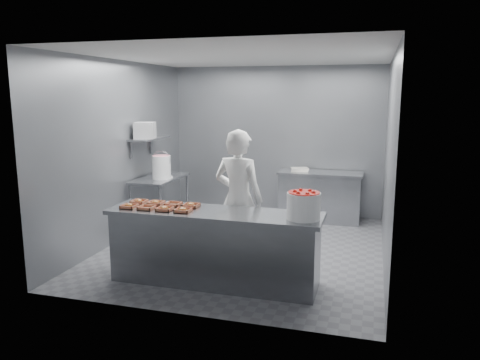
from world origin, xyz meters
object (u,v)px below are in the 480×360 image
prep_table (160,195)px  service_counter (215,247)px  tray_2 (165,209)px  back_counter (320,196)px  tray_4 (139,202)px  strawberry_tub (304,205)px  tray_3 (183,210)px  tray_5 (156,203)px  tray_6 (174,204)px  appliance (145,130)px  tray_1 (147,208)px  glaze_bucket (161,167)px  tray_7 (191,205)px  worker (238,199)px  tray_0 (129,206)px

prep_table → service_counter: bearing=-49.8°
tray_2 → back_counter: bearing=66.2°
tray_4 → strawberry_tub: strawberry_tub is taller
prep_table → tray_3: tray_3 is taller
tray_5 → tray_6: size_ratio=1.00×
tray_3 → appliance: 2.55m
tray_1 → glaze_bucket: bearing=110.5°
tray_7 → worker: bearing=44.8°
glaze_bucket → tray_2: bearing=-63.7°
back_counter → prep_table: bearing=-153.0°
service_counter → worker: bearing=78.0°
tray_1 → tray_7: bearing=28.2°
back_counter → tray_7: size_ratio=8.01×
tray_2 → appliance: (-1.23, 1.94, 0.77)m
tray_3 → tray_7: bearing=90.0°
tray_6 → appliance: 2.22m
tray_1 → tray_3: (0.48, -0.00, 0.00)m
back_counter → glaze_bucket: (-2.46, -1.41, 0.65)m
tray_0 → strawberry_tub: bearing=1.9°
tray_6 → tray_1: bearing=-133.1°
tray_4 → tray_7: bearing=0.0°
tray_0 → prep_table: bearing=105.7°
tray_3 → appliance: size_ratio=0.53×
back_counter → tray_3: bearing=-110.3°
back_counter → tray_4: 3.72m
tray_7 → back_counter: bearing=68.2°
tray_4 → tray_6: tray_4 is taller
prep_table → tray_6: tray_6 is taller
tray_6 → strawberry_tub: (1.66, -0.18, 0.15)m
service_counter → tray_5: 0.96m
strawberry_tub → tray_1: bearing=-177.9°
tray_3 → tray_6: bearing=132.8°
back_counter → tray_7: bearing=-111.8°
prep_table → tray_7: tray_7 is taller
tray_5 → tray_3: bearing=-28.1°
back_counter → tray_4: (-1.97, -3.12, 0.47)m
tray_4 → appliance: (-0.75, 1.68, 0.77)m
back_counter → worker: worker is taller
tray_1 → tray_3: 0.48m
tray_2 → tray_4: 0.54m
tray_3 → prep_table: bearing=122.1°
tray_1 → tray_4: (-0.24, 0.26, 0.00)m
tray_6 → worker: worker is taller
tray_0 → appliance: size_ratio=0.53×
appliance → tray_1: bearing=-78.4°
tray_3 → appliance: (-1.47, 1.94, 0.77)m
tray_2 → prep_table: bearing=117.1°
service_counter → prep_table: 2.56m
back_counter → tray_4: tray_4 is taller
back_counter → tray_0: bearing=-120.2°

